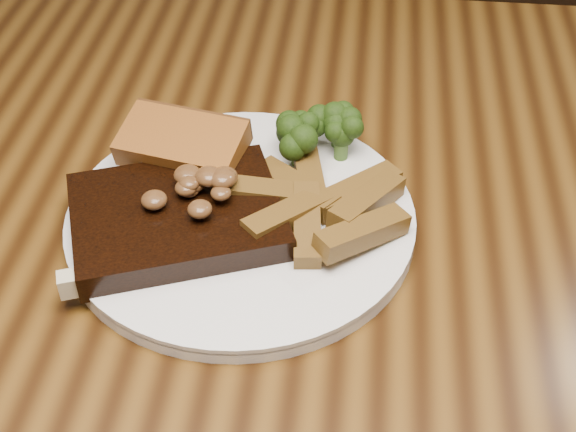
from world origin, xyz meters
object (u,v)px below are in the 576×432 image
object	(u,v)px
chair_far	(425,78)
steak	(177,218)
potato_wedges	(320,214)
dining_table	(294,298)
garlic_bread	(184,160)
plate	(241,221)

from	to	relation	value
chair_far	steak	bearing A→B (deg)	56.86
potato_wedges	steak	bearing A→B (deg)	-171.03
dining_table	chair_far	size ratio (longest dim) A/B	1.86
steak	chair_far	bearing A→B (deg)	50.00
dining_table	garlic_bread	world-z (taller)	garlic_bread
dining_table	potato_wedges	distance (m)	0.12
dining_table	chair_far	xyz separation A→B (m)	(0.16, 0.71, -0.19)
plate	garlic_bread	size ratio (longest dim) A/B	2.73
plate	dining_table	bearing A→B (deg)	3.64
plate	steak	xyz separation A→B (m)	(-0.05, -0.02, 0.02)
plate	steak	distance (m)	0.06
garlic_bread	potato_wedges	distance (m)	0.14
potato_wedges	dining_table	bearing A→B (deg)	164.24
chair_far	plate	xyz separation A→B (m)	(-0.21, -0.71, 0.29)
steak	potato_wedges	size ratio (longest dim) A/B	1.56
plate	garlic_bread	xyz separation A→B (m)	(-0.06, 0.06, 0.02)
dining_table	potato_wedges	world-z (taller)	potato_wedges
dining_table	garlic_bread	xyz separation A→B (m)	(-0.11, 0.05, 0.12)
chair_far	steak	xyz separation A→B (m)	(-0.26, -0.74, 0.31)
plate	chair_far	bearing A→B (deg)	73.81
chair_far	plate	size ratio (longest dim) A/B	2.81
plate	garlic_bread	distance (m)	0.09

